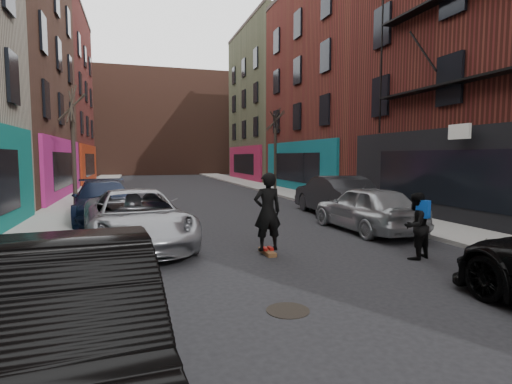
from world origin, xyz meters
TOP-DOWN VIEW (x-y plane):
  - sidewalk_left at (-6.25, 30.00)m, footprint 2.50×84.00m
  - sidewalk_right at (6.25, 30.00)m, footprint 2.50×84.00m
  - buildings_right at (13.50, 16.00)m, footprint 12.00×56.00m
  - building_far at (0.00, 56.00)m, footprint 40.00×10.00m
  - tree_left_far at (-6.20, 18.00)m, footprint 2.00×2.00m
  - tree_right_far at (6.20, 24.00)m, footprint 2.00×2.00m
  - parked_left_mid at (-4.19, 0.74)m, footprint 2.24×5.32m
  - parked_left_far at (-3.44, 8.49)m, footprint 3.26×5.88m
  - parked_left_end at (-4.60, 13.34)m, footprint 2.68×5.54m
  - parked_right_far at (3.85, 8.52)m, footprint 1.96×4.57m
  - parked_right_end at (4.60, 12.18)m, footprint 2.07×5.17m
  - skateboard at (-0.26, 6.55)m, footprint 0.24×0.80m
  - skateboarder at (-0.26, 6.55)m, footprint 0.73×0.49m
  - pedestrian at (3.00, 5.06)m, footprint 0.95×0.84m
  - manhole at (-1.14, 2.91)m, footprint 0.89×0.89m

SIDE VIEW (x-z plane):
  - manhole at x=-1.14m, z-range 0.00..0.01m
  - skateboard at x=-0.26m, z-range 0.00..0.10m
  - sidewalk_left at x=-6.25m, z-range 0.00..0.13m
  - sidewalk_right at x=6.25m, z-range 0.00..0.13m
  - parked_right_far at x=3.85m, z-range 0.00..1.54m
  - parked_left_end at x=-4.60m, z-range 0.00..1.55m
  - parked_left_far at x=-3.44m, z-range 0.00..1.56m
  - pedestrian at x=3.00m, z-range 0.01..1.62m
  - parked_right_end at x=4.60m, z-range 0.00..1.67m
  - parked_left_mid at x=-4.19m, z-range 0.00..1.71m
  - skateboarder at x=-0.26m, z-range 0.10..2.07m
  - tree_left_far at x=-6.20m, z-range 0.13..6.63m
  - tree_right_far at x=6.20m, z-range 0.13..6.93m
  - building_far at x=0.00m, z-range 0.00..14.00m
  - buildings_right at x=13.50m, z-range 0.00..16.00m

